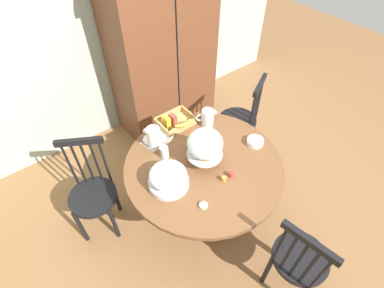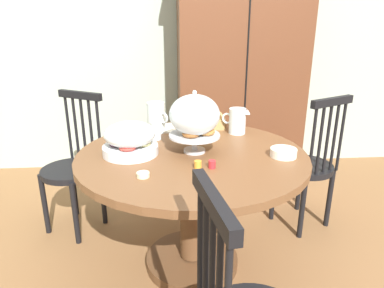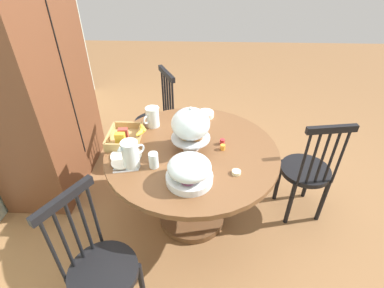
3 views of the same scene
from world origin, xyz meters
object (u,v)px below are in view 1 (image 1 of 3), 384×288
at_px(dining_table, 203,179).
at_px(windsor_chair_facing_door, 93,194).
at_px(drinking_glass, 165,152).
at_px(china_plate_small, 152,139).
at_px(windsor_chair_near_window, 299,260).
at_px(wooden_armoire, 162,49).
at_px(cereal_bowl, 255,142).
at_px(china_plate_large, 161,136).
at_px(pastry_stand_with_dome, 205,145).
at_px(windsor_chair_by_cabinet, 240,121).
at_px(fruit_platter_covered, 168,177).
at_px(butter_dish, 203,205).
at_px(milk_pitcher, 154,139).
at_px(cereal_basket, 176,122).
at_px(orange_juice_pitcher, 207,118).

xyz_separation_m(dining_table, windsor_chair_facing_door, (-0.79, 0.50, -0.09)).
bearing_deg(drinking_glass, dining_table, -50.87).
bearing_deg(china_plate_small, windsor_chair_near_window, -77.76).
distance_m(wooden_armoire, cereal_bowl, 1.47).
height_order(china_plate_large, drinking_glass, drinking_glass).
height_order(windsor_chair_near_window, pastry_stand_with_dome, pastry_stand_with_dome).
bearing_deg(pastry_stand_with_dome, china_plate_large, 103.62).
bearing_deg(wooden_armoire, pastry_stand_with_dome, -111.31).
bearing_deg(dining_table, pastry_stand_with_dome, 33.51).
bearing_deg(windsor_chair_by_cabinet, fruit_platter_covered, -161.55).
xyz_separation_m(windsor_chair_near_window, pastry_stand_with_dome, (-0.10, 0.94, 0.49)).
bearing_deg(fruit_platter_covered, china_plate_large, 62.42).
relative_size(windsor_chair_near_window, china_plate_large, 4.43).
distance_m(windsor_chair_facing_door, butter_dish, 1.01).
bearing_deg(milk_pitcher, cereal_basket, 19.23).
distance_m(windsor_chair_near_window, fruit_platter_covered, 1.10).
relative_size(dining_table, milk_pitcher, 6.43).
relative_size(china_plate_large, butter_dish, 3.67).
bearing_deg(orange_juice_pitcher, drinking_glass, -170.90).
relative_size(china_plate_large, drinking_glass, 2.00).
relative_size(windsor_chair_near_window, milk_pitcher, 4.96).
distance_m(orange_juice_pitcher, china_plate_large, 0.44).
distance_m(orange_juice_pitcher, milk_pitcher, 0.52).
distance_m(windsor_chair_by_cabinet, windsor_chair_facing_door, 1.64).
distance_m(windsor_chair_near_window, milk_pitcher, 1.41).
bearing_deg(china_plate_small, windsor_chair_facing_door, 177.35).
height_order(pastry_stand_with_dome, china_plate_small, pastry_stand_with_dome).
distance_m(dining_table, pastry_stand_with_dome, 0.40).
xyz_separation_m(cereal_basket, cereal_bowl, (0.40, -0.60, -0.02)).
xyz_separation_m(wooden_armoire, fruit_platter_covered, (-0.87, -1.35, -0.16)).
bearing_deg(dining_table, milk_pitcher, 116.83).
distance_m(fruit_platter_covered, butter_dish, 0.32).
bearing_deg(fruit_platter_covered, cereal_basket, 49.55).
distance_m(wooden_armoire, pastry_stand_with_dome, 1.44).
distance_m(pastry_stand_with_dome, milk_pitcher, 0.46).
bearing_deg(windsor_chair_near_window, china_plate_small, 102.24).
distance_m(cereal_bowl, drinking_glass, 0.77).
bearing_deg(drinking_glass, butter_dish, -95.25).
bearing_deg(cereal_basket, wooden_armoire, 62.10).
distance_m(drinking_glass, butter_dish, 0.55).
relative_size(pastry_stand_with_dome, china_plate_large, 1.56).
bearing_deg(cereal_basket, milk_pitcher, -160.77).
bearing_deg(butter_dish, china_plate_large, 78.34).
distance_m(wooden_armoire, cereal_basket, 0.98).
bearing_deg(butter_dish, cereal_bowl, 15.38).
distance_m(windsor_chair_by_cabinet, china_plate_large, 0.99).
xyz_separation_m(wooden_armoire, windsor_chair_by_cabinet, (0.31, -0.95, -0.53)).
height_order(dining_table, windsor_chair_facing_door, windsor_chair_facing_door).
relative_size(dining_table, butter_dish, 21.09).
xyz_separation_m(orange_juice_pitcher, butter_dish, (-0.57, -0.63, -0.06)).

